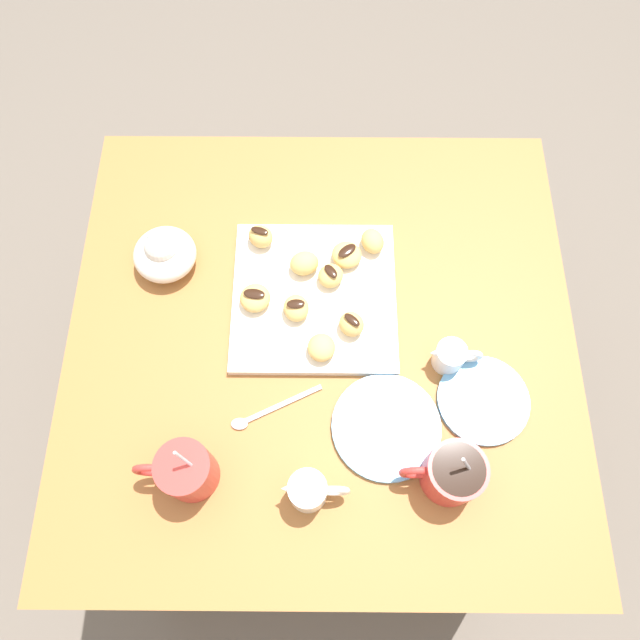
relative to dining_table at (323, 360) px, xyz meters
name	(u,v)px	position (x,y,z in m)	size (l,w,h in m)	color
ground_plane	(322,426)	(0.00, 0.00, -0.58)	(8.00, 8.00, 0.00)	#665B51
dining_table	(323,360)	(0.00, 0.00, 0.00)	(0.90, 0.88, 0.71)	#A36633
pastry_plate_square	(316,297)	(0.01, -0.07, 0.14)	(0.29, 0.29, 0.02)	white
coffee_mug_red_left	(454,473)	(-0.20, 0.24, 0.18)	(0.13, 0.09, 0.13)	red
coffee_mug_red_right	(187,471)	(0.21, 0.24, 0.18)	(0.13, 0.09, 0.15)	red
cream_pitcher_white	(311,491)	(0.02, 0.27, 0.17)	(0.10, 0.06, 0.07)	white
ice_cream_bowl	(166,253)	(0.29, -0.14, 0.17)	(0.11, 0.11, 0.08)	white
chocolate_sauce_pitcher	(452,356)	(-0.22, 0.05, 0.16)	(0.09, 0.05, 0.06)	white
saucer_sky_left	(485,400)	(-0.27, 0.12, 0.14)	(0.15, 0.15, 0.01)	#66A8DB
saucer_sky_right	(388,427)	(-0.11, 0.16, 0.14)	(0.18, 0.18, 0.01)	#66A8DB
loose_spoon_near_saucer	(268,412)	(0.09, 0.14, 0.13)	(0.15, 0.08, 0.01)	silver
beignet_0	(332,276)	(-0.02, -0.10, 0.16)	(0.04, 0.05, 0.03)	#E5B260
chocolate_drizzle_0	(332,271)	(-0.02, -0.10, 0.18)	(0.03, 0.02, 0.01)	black
beignet_1	(348,255)	(-0.04, -0.15, 0.16)	(0.05, 0.06, 0.03)	#E5B260
chocolate_drizzle_1	(349,251)	(-0.04, -0.15, 0.18)	(0.04, 0.02, 0.01)	black
beignet_2	(262,236)	(0.11, -0.18, 0.17)	(0.05, 0.04, 0.04)	#E5B260
chocolate_drizzle_2	(261,231)	(0.11, -0.18, 0.19)	(0.03, 0.01, 0.01)	black
beignet_3	(374,241)	(-0.09, -0.17, 0.16)	(0.04, 0.05, 0.03)	#E5B260
beignet_4	(353,324)	(-0.05, -0.01, 0.17)	(0.05, 0.04, 0.04)	#E5B260
chocolate_drizzle_4	(354,320)	(-0.05, -0.01, 0.18)	(0.03, 0.01, 0.01)	black
beignet_5	(298,308)	(0.04, -0.04, 0.16)	(0.04, 0.05, 0.03)	#E5B260
chocolate_drizzle_5	(297,304)	(0.04, -0.04, 0.18)	(0.03, 0.02, 0.01)	black
beignet_6	(257,298)	(0.12, -0.06, 0.16)	(0.05, 0.05, 0.03)	#E5B260
chocolate_drizzle_6	(256,294)	(0.12, -0.06, 0.18)	(0.04, 0.02, 0.01)	black
beignet_7	(306,263)	(0.03, -0.13, 0.17)	(0.05, 0.05, 0.04)	#E5B260
beignet_8	(320,348)	(0.00, 0.03, 0.16)	(0.05, 0.05, 0.03)	#E5B260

